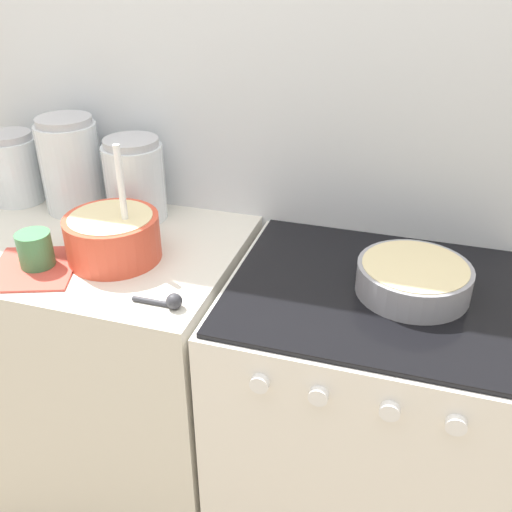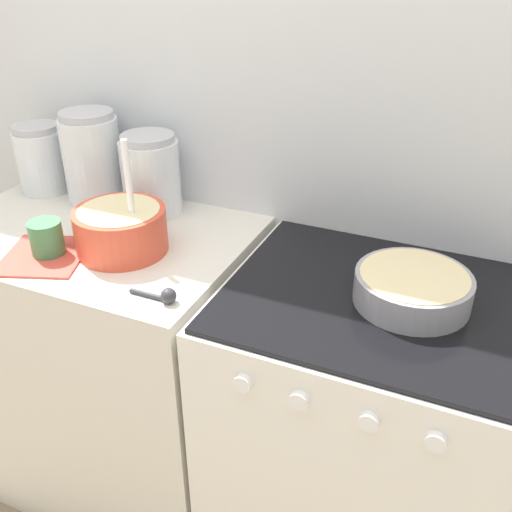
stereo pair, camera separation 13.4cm
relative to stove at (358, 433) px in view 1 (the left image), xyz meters
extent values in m
cube|color=silver|center=(-0.36, 0.32, 0.73)|extent=(4.72, 0.05, 2.40)
cube|color=silver|center=(-0.79, 0.00, 0.00)|extent=(0.86, 0.58, 0.93)
cube|color=white|center=(0.00, 0.00, -0.01)|extent=(0.69, 0.58, 0.92)
cube|color=black|center=(0.00, 0.00, 0.46)|extent=(0.66, 0.56, 0.01)
cylinder|color=white|center=(-0.19, -0.30, 0.39)|extent=(0.04, 0.02, 0.04)
cylinder|color=white|center=(-0.07, -0.30, 0.39)|extent=(0.04, 0.02, 0.04)
cylinder|color=white|center=(0.07, -0.30, 0.39)|extent=(0.04, 0.02, 0.04)
cylinder|color=white|center=(0.19, -0.30, 0.39)|extent=(0.04, 0.02, 0.04)
cylinder|color=#D84C33|center=(-0.65, -0.05, 0.52)|extent=(0.23, 0.23, 0.11)
cylinder|color=beige|center=(-0.65, -0.05, 0.55)|extent=(0.20, 0.20, 0.06)
cylinder|color=white|center=(-0.61, -0.05, 0.63)|extent=(0.02, 0.02, 0.28)
cylinder|color=gray|center=(0.08, 0.01, 0.50)|extent=(0.26, 0.26, 0.07)
cylinder|color=beige|center=(0.08, 0.01, 0.51)|extent=(0.23, 0.23, 0.06)
cylinder|color=silver|center=(-1.10, 0.19, 0.56)|extent=(0.15, 0.15, 0.19)
cylinder|color=olive|center=(-1.10, 0.19, 0.52)|extent=(0.13, 0.13, 0.11)
cylinder|color=#B2B2B7|center=(-1.10, 0.19, 0.67)|extent=(0.14, 0.14, 0.02)
cylinder|color=silver|center=(-0.90, 0.19, 0.59)|extent=(0.17, 0.17, 0.25)
cylinder|color=silver|center=(-0.90, 0.19, 0.54)|extent=(0.15, 0.15, 0.15)
cylinder|color=#B2B2B7|center=(-0.90, 0.19, 0.73)|extent=(0.15, 0.15, 0.02)
cylinder|color=silver|center=(-0.70, 0.19, 0.57)|extent=(0.17, 0.17, 0.21)
cylinder|color=tan|center=(-0.70, 0.19, 0.53)|extent=(0.15, 0.15, 0.13)
cylinder|color=#B2B2B7|center=(-0.70, 0.19, 0.69)|extent=(0.15, 0.15, 0.02)
cylinder|color=#3F7F4C|center=(-0.80, -0.14, 0.51)|extent=(0.08, 0.08, 0.09)
cube|color=#CC4C3F|center=(-0.81, -0.16, 0.47)|extent=(0.26, 0.27, 0.01)
cylinder|color=#333338|center=(-0.47, -0.21, 0.47)|extent=(0.09, 0.01, 0.01)
sphere|color=#333338|center=(-0.41, -0.21, 0.49)|extent=(0.04, 0.04, 0.04)
camera|label=1|loc=(0.06, -1.14, 1.18)|focal=40.00mm
camera|label=2|loc=(0.19, -1.09, 1.18)|focal=40.00mm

